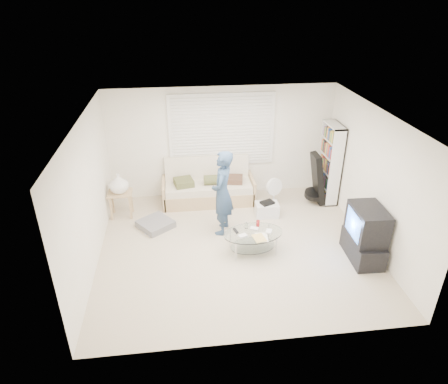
{
  "coord_description": "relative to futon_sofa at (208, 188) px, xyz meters",
  "views": [
    {
      "loc": [
        -0.97,
        -6.09,
        4.36
      ],
      "look_at": [
        -0.19,
        0.3,
        1.02
      ],
      "focal_mm": 32.0,
      "sensor_mm": 36.0,
      "label": 1
    }
  ],
  "objects": [
    {
      "name": "floor_fan",
      "position": [
        1.42,
        -0.36,
        0.06
      ],
      "size": [
        0.41,
        0.28,
        0.66
      ],
      "color": "white",
      "rests_on": "ground"
    },
    {
      "name": "window_blinds",
      "position": [
        0.35,
        0.33,
        1.23
      ],
      "size": [
        2.32,
        0.08,
        1.62
      ],
      "color": "silver",
      "rests_on": "ground"
    },
    {
      "name": "room_shell",
      "position": [
        0.35,
        -1.39,
        1.31
      ],
      "size": [
        5.02,
        4.52,
        2.51
      ],
      "color": "white",
      "rests_on": "ground"
    },
    {
      "name": "ground",
      "position": [
        0.35,
        -1.87,
        -0.32
      ],
      "size": [
        5.0,
        5.0,
        0.0
      ],
      "primitive_type": "plane",
      "color": "#BCA992",
      "rests_on": "ground"
    },
    {
      "name": "coffee_table",
      "position": [
        0.64,
        -2.04,
        0.0
      ],
      "size": [
        1.15,
        0.8,
        0.52
      ],
      "color": "silver",
      "rests_on": "ground"
    },
    {
      "name": "grey_floor_pillow",
      "position": [
        -1.16,
        -0.98,
        -0.26
      ],
      "size": [
        0.84,
        0.84,
        0.13
      ],
      "primitive_type": "cube",
      "rotation": [
        0.0,
        0.0,
        0.65
      ],
      "color": "slate",
      "rests_on": "ground"
    },
    {
      "name": "futon_sofa",
      "position": [
        0.0,
        0.0,
        0.0
      ],
      "size": [
        2.02,
        0.82,
        0.99
      ],
      "color": "tan",
      "rests_on": "ground"
    },
    {
      "name": "tv_unit",
      "position": [
        2.55,
        -2.46,
        0.16
      ],
      "size": [
        0.54,
        0.94,
        1.01
      ],
      "color": "black",
      "rests_on": "ground"
    },
    {
      "name": "guitar_case",
      "position": [
        2.37,
        -0.4,
        0.19
      ],
      "size": [
        0.42,
        0.43,
        1.16
      ],
      "color": "black",
      "rests_on": "ground"
    },
    {
      "name": "storage_bin",
      "position": [
        1.17,
        -0.81,
        -0.17
      ],
      "size": [
        0.49,
        0.35,
        0.34
      ],
      "color": "white",
      "rests_on": "ground"
    },
    {
      "name": "bookshelf",
      "position": [
        2.67,
        -0.23,
        0.56
      ],
      "size": [
        0.28,
        0.75,
        1.77
      ],
      "color": "white",
      "rests_on": "ground"
    },
    {
      "name": "standing_person",
      "position": [
        0.17,
        -1.28,
        0.52
      ],
      "size": [
        0.58,
        0.72,
        1.7
      ],
      "primitive_type": "imported",
      "rotation": [
        0.0,
        0.0,
        -1.9
      ],
      "color": "#2A465D",
      "rests_on": "ground"
    },
    {
      "name": "side_table",
      "position": [
        -1.87,
        -0.44,
        0.4
      ],
      "size": [
        0.49,
        0.4,
        0.97
      ],
      "color": "tan",
      "rests_on": "ground"
    }
  ]
}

